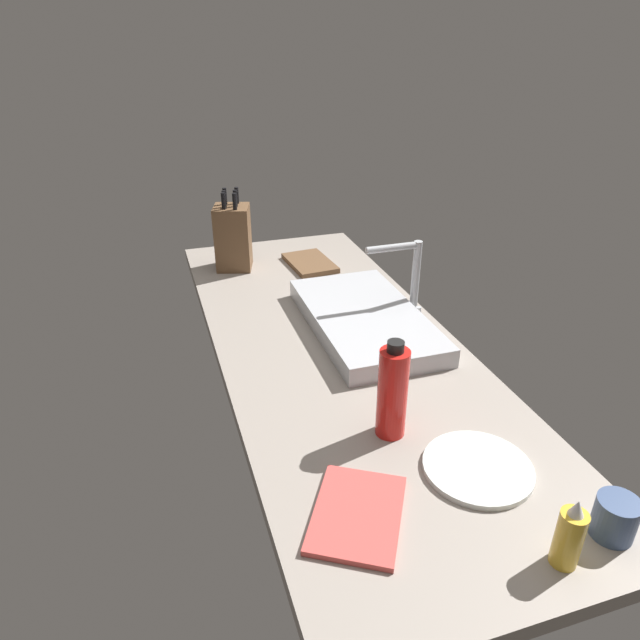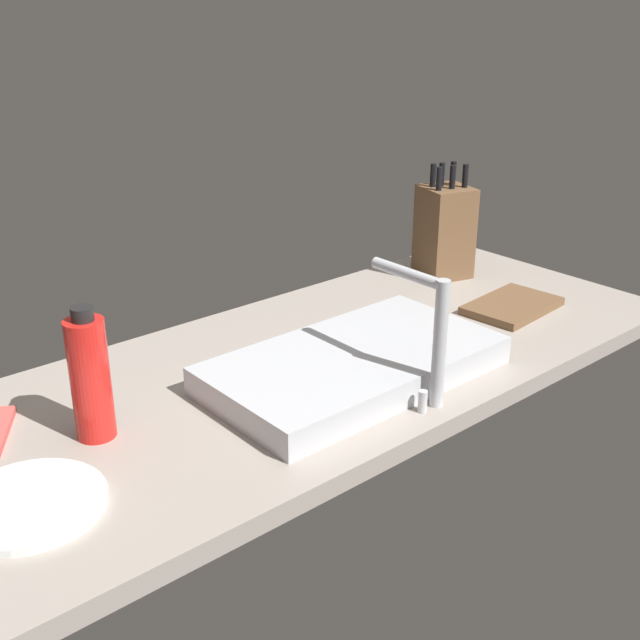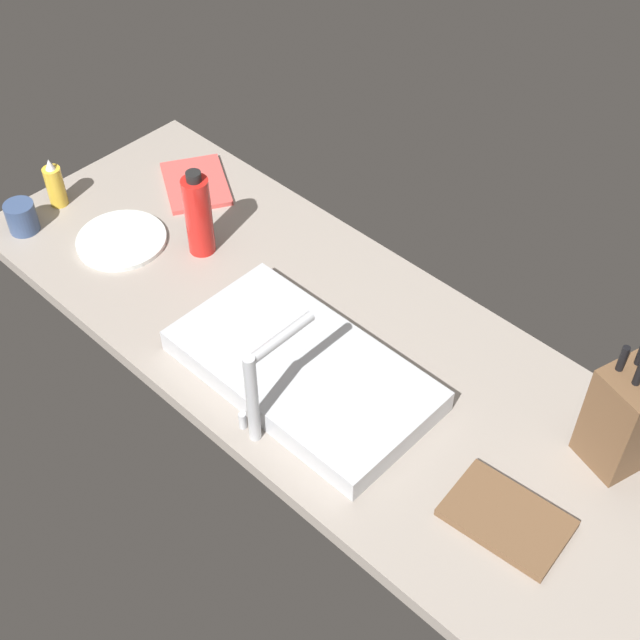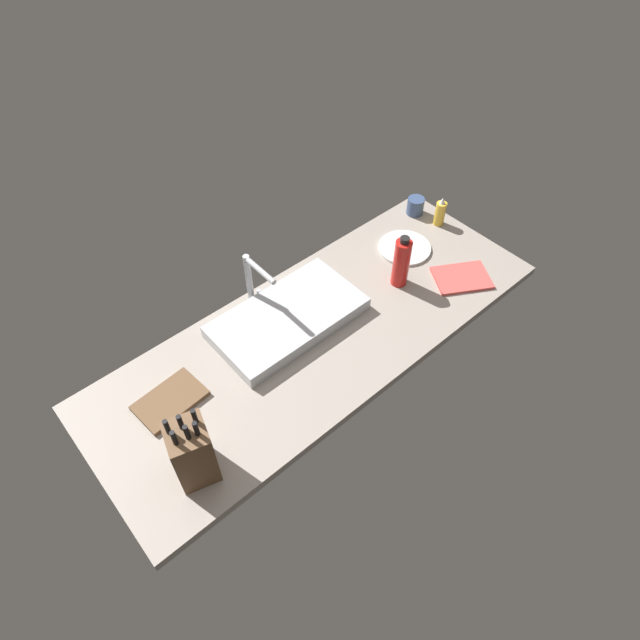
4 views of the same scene
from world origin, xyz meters
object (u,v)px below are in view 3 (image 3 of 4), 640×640
(water_bottle, at_px, (198,215))
(dinner_plate, at_px, (121,240))
(cutting_board, at_px, (507,518))
(coffee_mug, at_px, (22,217))
(faucet, at_px, (260,382))
(knife_block, at_px, (626,417))
(sink_basin, at_px, (303,370))
(dish_towel, at_px, (196,184))
(soap_bottle, at_px, (55,185))

(water_bottle, height_order, dinner_plate, water_bottle)
(cutting_board, xyz_separation_m, water_bottle, (0.96, -0.11, 0.10))
(cutting_board, xyz_separation_m, coffee_mug, (1.33, 0.14, 0.03))
(faucet, height_order, knife_block, knife_block)
(sink_basin, xyz_separation_m, dish_towel, (0.66, -0.27, -0.02))
(sink_basin, height_order, dish_towel, sink_basin)
(faucet, distance_m, dinner_plate, 0.68)
(dinner_plate, bearing_deg, soap_bottle, 4.29)
(soap_bottle, xyz_separation_m, coffee_mug, (-0.02, 0.12, -0.02))
(dinner_plate, bearing_deg, knife_block, -167.04)
(knife_block, bearing_deg, sink_basin, 42.63)
(coffee_mug, bearing_deg, cutting_board, -173.80)
(dish_towel, relative_size, coffee_mug, 2.79)
(knife_block, height_order, water_bottle, knife_block)
(knife_block, bearing_deg, faucet, 55.18)
(water_bottle, bearing_deg, cutting_board, 173.56)
(water_bottle, bearing_deg, faucet, 151.39)
(dish_towel, xyz_separation_m, coffee_mug, (0.17, 0.40, 0.03))
(faucet, distance_m, dish_towel, 0.82)
(soap_bottle, bearing_deg, dish_towel, -123.93)
(sink_basin, bearing_deg, coffee_mug, 8.95)
(dinner_plate, bearing_deg, dish_towel, -81.69)
(sink_basin, relative_size, knife_block, 1.96)
(water_bottle, xyz_separation_m, dinner_plate, (0.16, 0.12, -0.10))
(knife_block, bearing_deg, dish_towel, 16.61)
(water_bottle, bearing_deg, dish_towel, -37.05)
(cutting_board, xyz_separation_m, dish_towel, (1.16, -0.26, -0.00))
(faucet, bearing_deg, knife_block, -141.32)
(soap_bottle, xyz_separation_m, dish_towel, (-0.19, -0.29, -0.05))
(cutting_board, bearing_deg, water_bottle, -6.44)
(knife_block, relative_size, coffee_mug, 3.67)
(faucet, height_order, dinner_plate, faucet)
(faucet, xyz_separation_m, coffee_mug, (0.86, -0.02, -0.11))
(dish_towel, height_order, coffee_mug, coffee_mug)
(dish_towel, bearing_deg, dinner_plate, 98.31)
(dinner_plate, distance_m, dish_towel, 0.27)
(faucet, xyz_separation_m, dish_towel, (0.69, -0.42, -0.14))
(cutting_board, relative_size, coffee_mug, 2.86)
(sink_basin, relative_size, soap_bottle, 4.07)
(cutting_board, distance_m, coffee_mug, 1.33)
(faucet, height_order, soap_bottle, faucet)
(soap_bottle, bearing_deg, water_bottle, -160.99)
(cutting_board, relative_size, soap_bottle, 1.62)
(soap_bottle, relative_size, water_bottle, 0.60)
(sink_basin, distance_m, soap_bottle, 0.85)
(sink_basin, distance_m, water_bottle, 0.48)
(dinner_plate, height_order, coffee_mug, coffee_mug)
(faucet, relative_size, dish_towel, 1.09)
(knife_block, relative_size, cutting_board, 1.28)
(faucet, xyz_separation_m, cutting_board, (-0.47, -0.16, -0.13))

